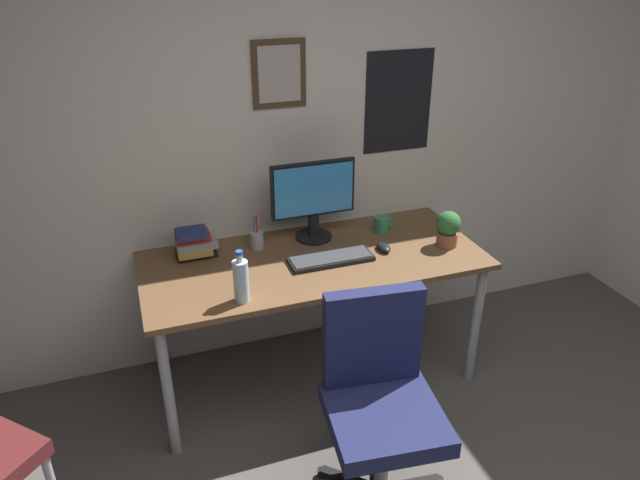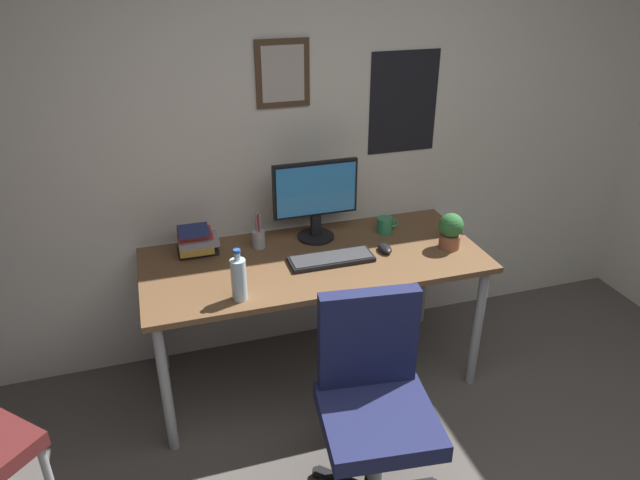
% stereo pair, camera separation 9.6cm
% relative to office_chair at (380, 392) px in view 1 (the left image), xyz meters
% --- Properties ---
extents(wall_back, '(4.40, 0.10, 2.60)m').
position_rel_office_chair_xyz_m(wall_back, '(0.18, 1.26, 0.77)').
color(wall_back, silver).
rests_on(wall_back, ground_plane).
extents(desk, '(1.74, 0.76, 0.76)m').
position_rel_office_chair_xyz_m(desk, '(-0.02, 0.80, 0.16)').
color(desk, brown).
rests_on(desk, ground_plane).
extents(office_chair, '(0.57, 0.57, 0.95)m').
position_rel_office_chair_xyz_m(office_chair, '(0.00, 0.00, 0.00)').
color(office_chair, '#1E234C').
rests_on(office_chair, ground_plane).
extents(monitor, '(0.46, 0.20, 0.43)m').
position_rel_office_chair_xyz_m(monitor, '(0.06, 1.02, 0.47)').
color(monitor, black).
rests_on(monitor, desk).
extents(keyboard, '(0.43, 0.15, 0.03)m').
position_rel_office_chair_xyz_m(keyboard, '(0.06, 0.74, 0.24)').
color(keyboard, black).
rests_on(keyboard, desk).
extents(computer_mouse, '(0.06, 0.11, 0.04)m').
position_rel_office_chair_xyz_m(computer_mouse, '(0.36, 0.76, 0.25)').
color(computer_mouse, black).
rests_on(computer_mouse, desk).
extents(water_bottle, '(0.07, 0.07, 0.25)m').
position_rel_office_chair_xyz_m(water_bottle, '(-0.45, 0.53, 0.33)').
color(water_bottle, silver).
rests_on(water_bottle, desk).
extents(coffee_mug_near, '(0.13, 0.09, 0.09)m').
position_rel_office_chair_xyz_m(coffee_mug_near, '(0.45, 0.97, 0.27)').
color(coffee_mug_near, '#2D8C59').
rests_on(coffee_mug_near, desk).
extents(potted_plant, '(0.13, 0.13, 0.19)m').
position_rel_office_chair_xyz_m(potted_plant, '(0.70, 0.70, 0.33)').
color(potted_plant, brown).
rests_on(potted_plant, desk).
extents(pen_cup, '(0.07, 0.07, 0.20)m').
position_rel_office_chair_xyz_m(pen_cup, '(-0.26, 1.00, 0.28)').
color(pen_cup, '#9EA0A5').
rests_on(pen_cup, desk).
extents(book_stack_left, '(0.21, 0.16, 0.14)m').
position_rel_office_chair_xyz_m(book_stack_left, '(-0.58, 1.03, 0.30)').
color(book_stack_left, black).
rests_on(book_stack_left, desk).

